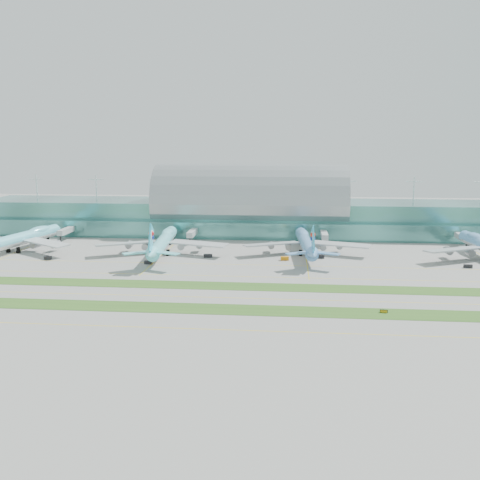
# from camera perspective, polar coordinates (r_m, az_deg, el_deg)

# --- Properties ---
(ground) EXTENTS (700.00, 700.00, 0.00)m
(ground) POSITION_cam_1_polar(r_m,az_deg,el_deg) (214.26, -1.34, -5.08)
(ground) COLOR gray
(ground) RESTS_ON ground
(terminal) EXTENTS (340.00, 69.10, 36.00)m
(terminal) POSITION_cam_1_polar(r_m,az_deg,el_deg) (337.35, 1.14, 3.18)
(terminal) COLOR #3D7A75
(terminal) RESTS_ON ground
(grass_strip_near) EXTENTS (420.00, 12.00, 0.08)m
(grass_strip_near) POSITION_cam_1_polar(r_m,az_deg,el_deg) (187.66, -2.32, -7.38)
(grass_strip_near) COLOR #2D591E
(grass_strip_near) RESTS_ON ground
(grass_strip_far) EXTENTS (420.00, 12.00, 0.08)m
(grass_strip_far) POSITION_cam_1_polar(r_m,az_deg,el_deg) (216.16, -1.28, -4.93)
(grass_strip_far) COLOR #2D591E
(grass_strip_far) RESTS_ON ground
(taxiline_a) EXTENTS (420.00, 0.35, 0.01)m
(taxiline_a) POSITION_cam_1_polar(r_m,az_deg,el_deg) (168.96, -3.22, -9.48)
(taxiline_a) COLOR yellow
(taxiline_a) RESTS_ON ground
(taxiline_b) EXTENTS (420.00, 0.35, 0.01)m
(taxiline_b) POSITION_cam_1_polar(r_m,az_deg,el_deg) (200.92, -1.80, -6.16)
(taxiline_b) COLOR yellow
(taxiline_b) RESTS_ON ground
(taxiline_c) EXTENTS (420.00, 0.35, 0.01)m
(taxiline_c) POSITION_cam_1_polar(r_m,az_deg,el_deg) (231.53, -0.83, -3.88)
(taxiline_c) COLOR yellow
(taxiline_c) RESTS_ON ground
(taxiline_d) EXTENTS (420.00, 0.35, 0.01)m
(taxiline_d) POSITION_cam_1_polar(r_m,az_deg,el_deg) (252.78, -0.31, -2.63)
(taxiline_d) COLOR yellow
(taxiline_d) RESTS_ON ground
(airliner_a) EXTENTS (68.63, 78.87, 21.83)m
(airliner_a) POSITION_cam_1_polar(r_m,az_deg,el_deg) (305.31, -22.57, 0.15)
(airliner_a) COLOR #6CD8EE
(airliner_a) RESTS_ON ground
(airliner_b) EXTENTS (68.40, 77.90, 21.43)m
(airliner_b) POSITION_cam_1_polar(r_m,az_deg,el_deg) (278.13, -8.22, -0.12)
(airliner_b) COLOR #72EDFA
(airliner_b) RESTS_ON ground
(airliner_c) EXTENTS (65.38, 74.35, 20.46)m
(airliner_c) POSITION_cam_1_polar(r_m,az_deg,el_deg) (276.79, 7.04, -0.21)
(airliner_c) COLOR #659FDE
(airliner_c) RESTS_ON ground
(gse_b) EXTENTS (3.40, 2.16, 1.73)m
(gse_b) POSITION_cam_1_polar(r_m,az_deg,el_deg) (279.47, -19.81, -1.80)
(gse_b) COLOR black
(gse_b) RESTS_ON ground
(gse_c) EXTENTS (3.56, 2.02, 1.53)m
(gse_c) POSITION_cam_1_polar(r_m,az_deg,el_deg) (257.49, -9.78, -2.37)
(gse_c) COLOR black
(gse_c) RESTS_ON ground
(gse_d) EXTENTS (4.42, 2.44, 1.59)m
(gse_d) POSITION_cam_1_polar(r_m,az_deg,el_deg) (268.30, -3.44, -1.70)
(gse_d) COLOR black
(gse_d) RESTS_ON ground
(gse_e) EXTENTS (4.09, 2.21, 1.82)m
(gse_e) POSITION_cam_1_polar(r_m,az_deg,el_deg) (262.38, 4.79, -1.97)
(gse_e) COLOR orange
(gse_e) RESTS_ON ground
(gse_f) EXTENTS (4.62, 2.69, 1.77)m
(gse_f) POSITION_cam_1_polar(r_m,az_deg,el_deg) (268.94, 8.52, -1.75)
(gse_f) COLOR black
(gse_f) RESTS_ON ground
(gse_g) EXTENTS (3.87, 1.86, 1.59)m
(gse_g) POSITION_cam_1_polar(r_m,az_deg,el_deg) (267.67, 23.14, -2.58)
(gse_g) COLOR black
(gse_g) RESTS_ON ground
(taxiway_sign_east) EXTENTS (2.64, 0.64, 1.11)m
(taxiway_sign_east) POSITION_cam_1_polar(r_m,az_deg,el_deg) (190.02, 15.09, -7.36)
(taxiway_sign_east) COLOR black
(taxiway_sign_east) RESTS_ON ground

